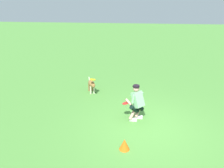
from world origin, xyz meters
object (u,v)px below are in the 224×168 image
(frisbee_held, at_px, (126,103))
(person, at_px, (137,102))
(dog, at_px, (92,84))
(training_cone, at_px, (124,144))
(frisbee_flying, at_px, (93,79))

(frisbee_held, bearing_deg, person, 173.60)
(dog, height_order, training_cone, dog)
(frisbee_flying, xyz_separation_m, training_cone, (-1.57, 3.55, -0.58))
(dog, distance_m, frisbee_held, 2.67)
(frisbee_flying, height_order, training_cone, frisbee_flying)
(person, distance_m, frisbee_held, 0.40)
(person, height_order, dog, person)
(person, relative_size, frisbee_flying, 5.00)
(person, height_order, frisbee_held, person)
(person, distance_m, frisbee_flying, 2.66)
(frisbee_flying, bearing_deg, frisbee_held, 129.69)
(person, relative_size, dog, 1.39)
(frisbee_flying, distance_m, frisbee_held, 2.37)
(frisbee_flying, relative_size, frisbee_held, 1.03)
(dog, bearing_deg, frisbee_flying, -2.47)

